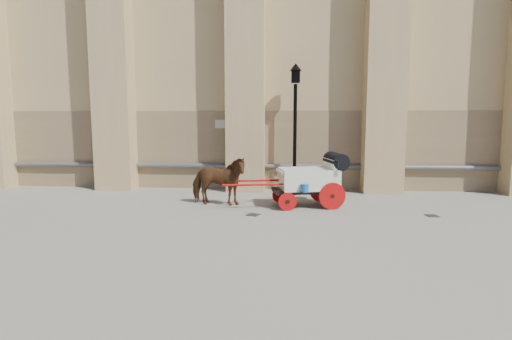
{
  "coord_description": "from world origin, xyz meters",
  "views": [
    {
      "loc": [
        0.52,
        -11.2,
        2.61
      ],
      "look_at": [
        -0.41,
        0.93,
        1.11
      ],
      "focal_mm": 28.0,
      "sensor_mm": 36.0,
      "label": 1
    }
  ],
  "objects": [
    {
      "name": "drain_grate_far",
      "position": [
        4.56,
        -0.06,
        0.01
      ],
      "size": [
        0.34,
        0.34,
        0.01
      ],
      "primitive_type": "cube",
      "rotation": [
        0.0,
        0.0,
        0.07
      ],
      "color": "black",
      "rests_on": "ground"
    },
    {
      "name": "drain_grate_near",
      "position": [
        -0.4,
        -0.32,
        0.01
      ],
      "size": [
        0.42,
        0.42,
        0.01
      ],
      "primitive_type": "cube",
      "rotation": [
        0.0,
        0.0,
        -0.41
      ],
      "color": "black",
      "rests_on": "ground"
    },
    {
      "name": "ground",
      "position": [
        0.0,
        0.0,
        0.0
      ],
      "size": [
        90.0,
        90.0,
        0.0
      ],
      "primitive_type": "plane",
      "color": "slate",
      "rests_on": "ground"
    },
    {
      "name": "carriage",
      "position": [
        1.32,
        1.0,
        0.89
      ],
      "size": [
        3.88,
        1.72,
        1.65
      ],
      "rotation": [
        0.0,
        0.0,
        0.2
      ],
      "color": "black",
      "rests_on": "ground"
    },
    {
      "name": "street_lamp",
      "position": [
        0.82,
        3.37,
        2.49
      ],
      "size": [
        0.44,
        0.44,
        4.65
      ],
      "color": "black",
      "rests_on": "ground"
    },
    {
      "name": "horse",
      "position": [
        -1.58,
        0.9,
        0.76
      ],
      "size": [
        1.89,
        1.03,
        1.53
      ],
      "primitive_type": "imported",
      "rotation": [
        0.0,
        0.0,
        1.45
      ],
      "color": "brown",
      "rests_on": "ground"
    }
  ]
}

